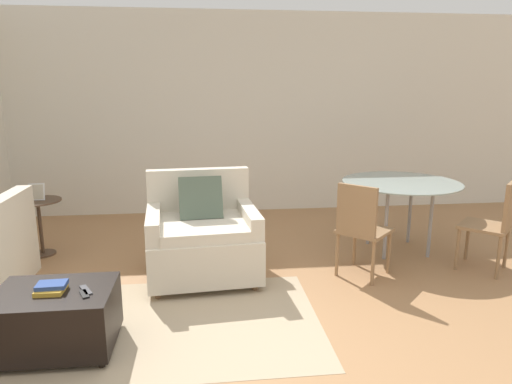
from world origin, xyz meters
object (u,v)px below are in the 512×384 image
at_px(dining_chair_near_right, 496,220).
at_px(book_stack, 51,288).
at_px(dining_table, 401,188).
at_px(tv_remote_primary, 84,294).
at_px(picture_frame, 37,192).
at_px(ottoman, 56,318).
at_px(side_table, 39,216).
at_px(armchair, 202,238).
at_px(tv_remote_secondary, 86,290).
at_px(dining_chair_near_left, 361,224).

bearing_deg(dining_chair_near_right, book_stack, -165.86).
xyz_separation_m(dining_table, dining_chair_near_right, (0.66, -0.66, -0.18)).
xyz_separation_m(tv_remote_primary, dining_chair_near_right, (3.53, 1.02, 0.09)).
height_order(book_stack, picture_frame, picture_frame).
bearing_deg(ottoman, book_stack, -114.74).
bearing_deg(tv_remote_primary, side_table, 115.24).
distance_m(armchair, dining_chair_near_right, 2.79).
height_order(tv_remote_primary, picture_frame, picture_frame).
bearing_deg(book_stack, tv_remote_secondary, -3.08).
distance_m(tv_remote_secondary, dining_chair_near_left, 2.41).
bearing_deg(side_table, ottoman, -69.40).
relative_size(dining_table, dining_chair_near_left, 1.37).
bearing_deg(picture_frame, dining_chair_near_left, -17.06).
xyz_separation_m(picture_frame, dining_table, (3.81, -0.30, 0.01)).
xyz_separation_m(armchair, book_stack, (-0.99, -1.17, 0.08)).
height_order(tv_remote_primary, dining_table, dining_table).
distance_m(book_stack, dining_chair_near_left, 2.61).
height_order(book_stack, dining_chair_near_left, dining_chair_near_left).
relative_size(armchair, dining_chair_near_left, 1.19).
bearing_deg(tv_remote_secondary, book_stack, 176.92).
height_order(side_table, dining_chair_near_left, dining_chair_near_left).
height_order(side_table, dining_table, dining_table).
bearing_deg(dining_chair_near_left, armchair, 171.11).
relative_size(ottoman, tv_remote_secondary, 4.66).
xyz_separation_m(ottoman, tv_remote_secondary, (0.22, -0.02, 0.20)).
height_order(tv_remote_secondary, dining_chair_near_left, dining_chair_near_left).
distance_m(armchair, dining_table, 2.18).
distance_m(tv_remote_secondary, side_table, 2.14).
height_order(tv_remote_primary, side_table, side_table).
height_order(dining_chair_near_left, dining_chair_near_right, same).
distance_m(armchair, tv_remote_secondary, 1.41).
relative_size(armchair, tv_remote_secondary, 6.46).
relative_size(picture_frame, dining_chair_near_right, 0.20).
height_order(picture_frame, dining_table, picture_frame).
bearing_deg(picture_frame, book_stack, -69.62).
relative_size(side_table, dining_chair_near_left, 0.66).
distance_m(book_stack, picture_frame, 2.05).
xyz_separation_m(ottoman, dining_chair_near_right, (3.76, 0.94, 0.28)).
distance_m(book_stack, tv_remote_secondary, 0.22).
xyz_separation_m(tv_remote_secondary, dining_chair_near_right, (3.54, 0.96, 0.09)).
xyz_separation_m(tv_remote_secondary, side_table, (-0.93, 1.92, -0.01)).
bearing_deg(dining_chair_near_left, picture_frame, 162.94).
distance_m(picture_frame, dining_table, 3.82).
distance_m(tv_remote_secondary, picture_frame, 2.15).
bearing_deg(tv_remote_secondary, dining_chair_near_right, 15.17).
height_order(tv_remote_primary, dining_chair_near_left, dining_chair_near_left).
xyz_separation_m(book_stack, dining_chair_near_left, (2.44, 0.95, 0.06)).
bearing_deg(dining_chair_near_right, dining_table, 135.00).
xyz_separation_m(tv_remote_primary, dining_table, (2.87, 1.68, 0.26)).
bearing_deg(tv_remote_secondary, picture_frame, 115.84).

